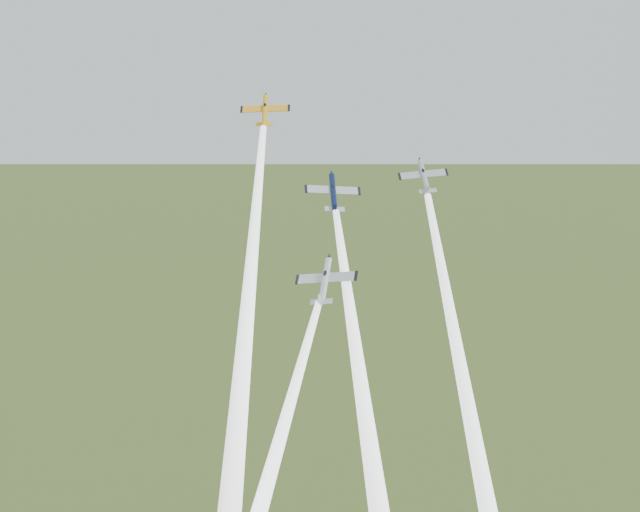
{
  "coord_description": "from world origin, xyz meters",
  "views": [
    {
      "loc": [
        29.08,
        -109.61,
        117.33
      ],
      "look_at": [
        0.0,
        -6.0,
        92.0
      ],
      "focal_mm": 45.0,
      "sensor_mm": 36.0,
      "label": 1
    }
  ],
  "objects_px": {
    "plane_yellow": "(265,111)",
    "plane_silver_low": "(325,281)",
    "plane_silver_right": "(424,176)",
    "plane_navy": "(333,192)"
  },
  "relations": [
    {
      "from": "plane_yellow",
      "to": "plane_silver_low",
      "type": "relative_size",
      "value": 0.84
    },
    {
      "from": "plane_navy",
      "to": "plane_silver_low",
      "type": "relative_size",
      "value": 0.92
    },
    {
      "from": "plane_navy",
      "to": "plane_silver_low",
      "type": "bearing_deg",
      "value": -105.31
    },
    {
      "from": "plane_silver_right",
      "to": "plane_silver_low",
      "type": "relative_size",
      "value": 0.79
    },
    {
      "from": "plane_yellow",
      "to": "plane_silver_low",
      "type": "bearing_deg",
      "value": -61.28
    },
    {
      "from": "plane_yellow",
      "to": "plane_silver_right",
      "type": "bearing_deg",
      "value": -21.76
    },
    {
      "from": "plane_yellow",
      "to": "plane_silver_right",
      "type": "xyz_separation_m",
      "value": [
        24.25,
        -3.63,
        -8.38
      ]
    },
    {
      "from": "plane_yellow",
      "to": "plane_silver_low",
      "type": "height_order",
      "value": "plane_yellow"
    },
    {
      "from": "plane_silver_low",
      "to": "plane_navy",
      "type": "bearing_deg",
      "value": 103.84
    },
    {
      "from": "plane_yellow",
      "to": "plane_silver_low",
      "type": "xyz_separation_m",
      "value": [
        13.22,
        -14.69,
        -21.17
      ]
    }
  ]
}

